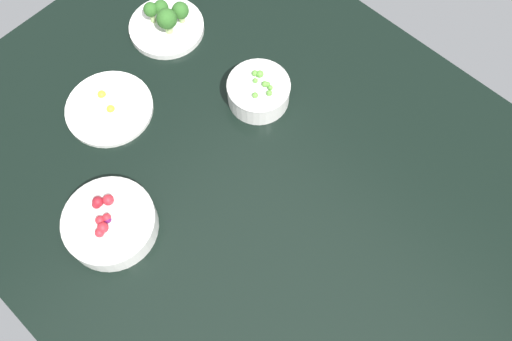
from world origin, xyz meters
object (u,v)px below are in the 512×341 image
(plate_eggs, at_px, (109,107))
(bowl_berries, at_px, (110,223))
(plate_broccoli, at_px, (167,23))
(bowl_peas, at_px, (259,91))

(plate_eggs, height_order, bowl_berries, bowl_berries)
(plate_broccoli, xyz_separation_m, bowl_berries, (-0.28, 0.40, 0.00))
(bowl_berries, bearing_deg, plate_broccoli, -55.26)
(plate_eggs, relative_size, bowl_berries, 1.05)
(bowl_peas, bearing_deg, plate_eggs, 48.29)
(bowl_berries, relative_size, bowl_peas, 1.32)
(plate_broccoli, distance_m, plate_eggs, 0.24)
(plate_broccoli, bearing_deg, bowl_berries, 124.74)
(plate_eggs, bearing_deg, bowl_berries, 141.27)
(plate_eggs, relative_size, bowl_peas, 1.39)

